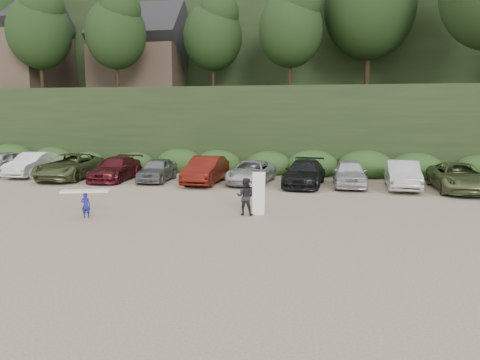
# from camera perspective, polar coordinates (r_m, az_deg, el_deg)

# --- Properties ---
(ground) EXTENTS (120.00, 120.00, 0.00)m
(ground) POSITION_cam_1_polar(r_m,az_deg,el_deg) (18.43, -7.29, -5.19)
(ground) COLOR tan
(ground) RESTS_ON ground
(hillside_backdrop) EXTENTS (90.00, 41.50, 28.00)m
(hillside_backdrop) POSITION_cam_1_polar(r_m,az_deg,el_deg) (53.61, 5.60, 15.86)
(hillside_backdrop) COLOR black
(hillside_backdrop) RESTS_ON ground
(parked_cars) EXTENTS (36.70, 6.11, 1.62)m
(parked_cars) POSITION_cam_1_polar(r_m,az_deg,el_deg) (27.72, 0.36, 1.08)
(parked_cars) COLOR #AEADB2
(parked_cars) RESTS_ON ground
(child_surfer) EXTENTS (1.97, 1.11, 1.14)m
(child_surfer) POSITION_cam_1_polar(r_m,az_deg,el_deg) (19.99, -18.32, -2.21)
(child_surfer) COLOR navy
(child_surfer) RESTS_ON ground
(adult_surfer) EXTENTS (1.24, 0.63, 1.84)m
(adult_surfer) POSITION_cam_1_polar(r_m,az_deg,el_deg) (19.47, 0.81, -1.99)
(adult_surfer) COLOR black
(adult_surfer) RESTS_ON ground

